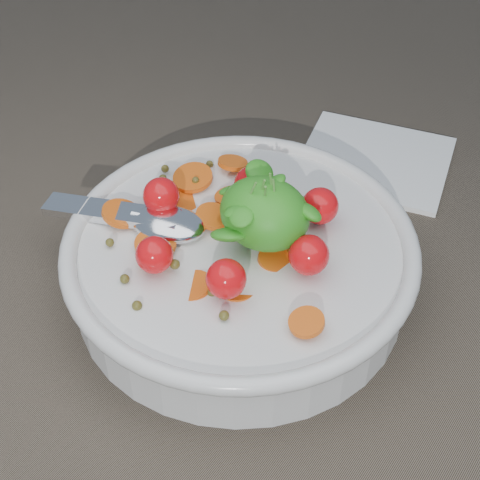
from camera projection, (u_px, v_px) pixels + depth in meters
The scene contains 3 objects.
ground at pixel (236, 285), 0.61m from camera, with size 6.00×6.00×0.00m, color brown.
bowl at pixel (240, 261), 0.58m from camera, with size 0.30×0.28×0.12m.
napkin at pixel (375, 160), 0.72m from camera, with size 0.14×0.12×0.01m, color white.
Camera 1 is at (0.24, -0.34, 0.44)m, focal length 55.00 mm.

